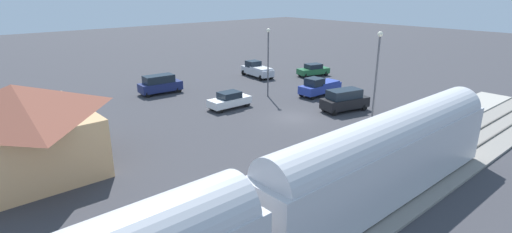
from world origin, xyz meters
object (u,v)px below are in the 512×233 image
station_building (19,127)px  suv_black (345,100)px  pickup_silver (257,70)px  passenger_train (254,219)px  suv_navy (160,84)px  sedan_green (313,70)px  light_pole_near_platform (377,72)px  pickup_blue (320,86)px  pedestrian_on_platform (430,112)px  light_pole_lot_center (268,54)px  sedan_white (229,100)px

station_building → suv_black: station_building is taller
pickup_silver → suv_black: size_ratio=1.07×
passenger_train → station_building: size_ratio=3.75×
suv_navy → sedan_green: bearing=-104.4°
station_building → passenger_train: bearing=-164.8°
station_building → light_pole_near_platform: bearing=-115.0°
pickup_blue → suv_black: bearing=153.3°
pickup_blue → suv_navy: 18.65m
pedestrian_on_platform → light_pole_lot_center: 17.79m
station_building → light_pole_near_platform: light_pole_near_platform is taller
pedestrian_on_platform → suv_black: 8.02m
pedestrian_on_platform → suv_black: (7.72, 2.17, -0.13)m
sedan_white → light_pole_near_platform: (-13.73, -4.79, 4.44)m
station_building → pickup_blue: station_building is taller
sedan_white → pickup_silver: bearing=-51.8°
light_pole_near_platform → pickup_blue: bearing=-29.5°
station_building → light_pole_near_platform: size_ratio=1.23×
suv_navy → sedan_white: bearing=-165.9°
passenger_train → suv_navy: bearing=-21.1°
suv_navy → light_pole_near_platform: size_ratio=0.59×
passenger_train → sedan_green: (25.24, -32.87, -1.98)m
station_building → pickup_blue: 30.38m
pedestrian_on_platform → suv_navy: suv_navy is taller
pickup_blue → light_pole_lot_center: bearing=53.8°
suv_black → sedan_green: bearing=-38.2°
sedan_green → sedan_white: size_ratio=1.06×
suv_black → pickup_blue: bearing=-26.7°
station_building → suv_black: (-5.81, -27.47, -1.97)m
passenger_train → pickup_blue: (17.83, -25.41, -1.83)m
passenger_train → sedan_white: passenger_train is taller
sedan_green → light_pole_lot_center: light_pole_lot_center is taller
passenger_train → station_building: bearing=15.2°
station_building → pedestrian_on_platform: station_building is taller
passenger_train → suv_black: passenger_train is taller
pickup_silver → light_pole_lot_center: 11.14m
pickup_silver → sedan_green: size_ratio=1.16×
passenger_train → sedan_white: (20.53, -14.38, -1.98)m
pickup_silver → pedestrian_on_platform: bearing=176.2°
suv_black → sedan_green: 16.62m
sedan_green → sedan_white: bearing=104.3°
pickup_silver → suv_black: suv_black is taller
passenger_train → sedan_green: size_ratio=8.19×
pedestrian_on_platform → sedan_white: pedestrian_on_platform is taller
suv_black → sedan_white: (8.35, 8.20, -0.27)m
station_building → suv_black: size_ratio=2.01×
pickup_silver → sedan_white: pickup_silver is taller
pickup_blue → light_pole_near_platform: size_ratio=0.63×
pickup_blue → sedan_green: bearing=-45.2°
pickup_blue → sedan_white: (2.70, 11.04, -0.15)m
pickup_blue → pedestrian_on_platform: bearing=177.1°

